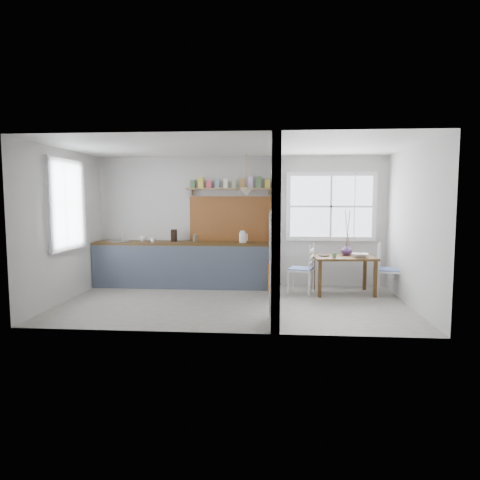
# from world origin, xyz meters

# --- Properties ---
(floor) EXTENTS (5.80, 3.20, 0.01)m
(floor) POSITION_xyz_m (0.00, 0.00, 0.00)
(floor) COLOR #99948E
(floor) RESTS_ON ground
(ceiling) EXTENTS (5.80, 3.20, 0.01)m
(ceiling) POSITION_xyz_m (0.00, 0.00, 2.60)
(ceiling) COLOR beige
(ceiling) RESTS_ON walls
(walls) EXTENTS (5.81, 3.21, 2.60)m
(walls) POSITION_xyz_m (0.00, 0.00, 1.30)
(walls) COLOR beige
(walls) RESTS_ON floor
(partition) EXTENTS (0.12, 3.20, 2.60)m
(partition) POSITION_xyz_m (0.70, 0.06, 1.45)
(partition) COLOR beige
(partition) RESTS_ON floor
(kitchen_window) EXTENTS (0.10, 1.16, 1.50)m
(kitchen_window) POSITION_xyz_m (-2.87, 0.00, 1.65)
(kitchen_window) COLOR white
(kitchen_window) RESTS_ON walls
(nook_window) EXTENTS (1.76, 0.10, 1.30)m
(nook_window) POSITION_xyz_m (1.80, 1.56, 1.60)
(nook_window) COLOR white
(nook_window) RESTS_ON walls
(counter) EXTENTS (3.50, 0.60, 0.90)m
(counter) POSITION_xyz_m (-1.13, 1.33, 0.46)
(counter) COLOR brown
(counter) RESTS_ON floor
(sink) EXTENTS (0.40, 0.40, 0.02)m
(sink) POSITION_xyz_m (-2.43, 1.30, 0.89)
(sink) COLOR silver
(sink) RESTS_ON counter
(backsplash) EXTENTS (1.65, 0.03, 0.90)m
(backsplash) POSITION_xyz_m (-0.20, 1.58, 1.35)
(backsplash) COLOR brown
(backsplash) RESTS_ON walls
(shelf) EXTENTS (1.75, 0.20, 0.21)m
(shelf) POSITION_xyz_m (-0.21, 1.49, 2.01)
(shelf) COLOR brown
(shelf) RESTS_ON walls
(pendant_lamp) EXTENTS (0.26, 0.26, 0.16)m
(pendant_lamp) POSITION_xyz_m (0.15, 1.15, 1.88)
(pendant_lamp) COLOR beige
(pendant_lamp) RESTS_ON ceiling
(utensil_rail) EXTENTS (0.02, 0.50, 0.02)m
(utensil_rail) POSITION_xyz_m (0.61, 0.90, 1.45)
(utensil_rail) COLOR silver
(utensil_rail) RESTS_ON partition
(dining_table) EXTENTS (1.17, 0.84, 0.69)m
(dining_table) POSITION_xyz_m (1.96, 0.91, 0.35)
(dining_table) COLOR brown
(dining_table) RESTS_ON floor
(chair_left) EXTENTS (0.53, 0.53, 0.93)m
(chair_left) POSITION_xyz_m (1.18, 0.86, 0.46)
(chair_left) COLOR white
(chair_left) RESTS_ON floor
(chair_right) EXTENTS (0.53, 0.53, 0.94)m
(chair_right) POSITION_xyz_m (2.79, 0.84, 0.47)
(chair_right) COLOR white
(chair_right) RESTS_ON floor
(kettle) EXTENTS (0.23, 0.20, 0.23)m
(kettle) POSITION_xyz_m (0.07, 1.27, 1.01)
(kettle) COLOR white
(kettle) RESTS_ON counter
(mug_a) EXTENTS (0.14, 0.14, 0.10)m
(mug_a) POSITION_xyz_m (-1.69, 1.14, 0.95)
(mug_a) COLOR white
(mug_a) RESTS_ON counter
(mug_b) EXTENTS (0.17, 0.17, 0.11)m
(mug_b) POSITION_xyz_m (-1.94, 1.31, 0.96)
(mug_b) COLOR silver
(mug_b) RESTS_ON counter
(knife_block) EXTENTS (0.12, 0.16, 0.24)m
(knife_block) POSITION_xyz_m (-1.32, 1.37, 1.02)
(knife_block) COLOR black
(knife_block) RESTS_ON counter
(jar) EXTENTS (0.12, 0.12, 0.15)m
(jar) POSITION_xyz_m (-0.88, 1.33, 0.98)
(jar) COLOR #706751
(jar) RESTS_ON counter
(towel_magenta) EXTENTS (0.02, 0.03, 0.58)m
(towel_magenta) POSITION_xyz_m (0.58, 0.98, 0.28)
(towel_magenta) COLOR #A71E64
(towel_magenta) RESTS_ON counter
(towel_orange) EXTENTS (0.02, 0.03, 0.56)m
(towel_orange) POSITION_xyz_m (0.58, 0.95, 0.25)
(towel_orange) COLOR #CF6905
(towel_orange) RESTS_ON counter
(bowl) EXTENTS (0.30, 0.30, 0.07)m
(bowl) POSITION_xyz_m (2.24, 0.82, 0.73)
(bowl) COLOR white
(bowl) RESTS_ON dining_table
(table_cup) EXTENTS (0.11, 0.11, 0.09)m
(table_cup) POSITION_xyz_m (1.77, 0.71, 0.74)
(table_cup) COLOR #649E6B
(table_cup) RESTS_ON dining_table
(plate) EXTENTS (0.26, 0.26, 0.02)m
(plate) POSITION_xyz_m (1.60, 0.91, 0.70)
(plate) COLOR black
(plate) RESTS_ON dining_table
(vase) EXTENTS (0.24, 0.24, 0.22)m
(vase) POSITION_xyz_m (2.04, 1.07, 0.80)
(vase) COLOR #442A59
(vase) RESTS_ON dining_table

